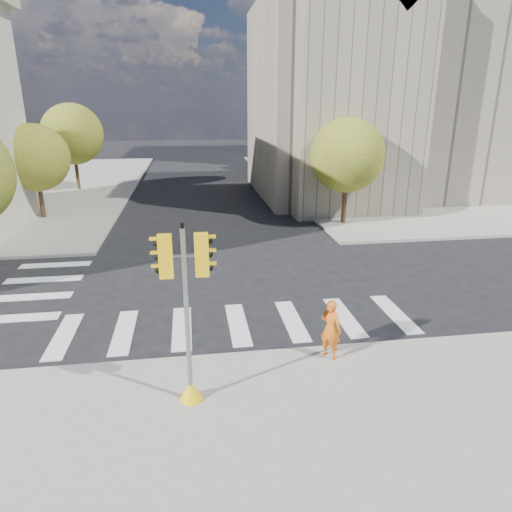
% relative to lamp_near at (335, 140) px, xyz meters
% --- Properties ---
extents(ground, '(160.00, 160.00, 0.00)m').
position_rel_lamp_near_xyz_m(ground, '(-8.00, -14.00, -4.58)').
color(ground, black).
rests_on(ground, ground).
extents(sidewalk_far_right, '(28.00, 40.00, 0.15)m').
position_rel_lamp_near_xyz_m(sidewalk_far_right, '(12.00, 12.00, -4.50)').
color(sidewalk_far_right, gray).
rests_on(sidewalk_far_right, ground).
extents(civic_building, '(26.00, 16.00, 19.39)m').
position_rel_lamp_near_xyz_m(civic_building, '(7.59, 5.12, 2.68)').
color(civic_building, gray).
rests_on(civic_building, ground).
extents(office_tower, '(20.00, 18.00, 30.00)m').
position_rel_lamp_near_xyz_m(office_tower, '(14.00, 28.00, 10.42)').
color(office_tower, '#9EA0A3').
rests_on(office_tower, ground).
extents(tree_lw_mid, '(4.00, 4.00, 5.77)m').
position_rel_lamp_near_xyz_m(tree_lw_mid, '(-18.50, 0.00, -0.82)').
color(tree_lw_mid, '#382616').
rests_on(tree_lw_mid, ground).
extents(tree_lw_far, '(4.80, 4.80, 6.95)m').
position_rel_lamp_near_xyz_m(tree_lw_far, '(-18.50, 10.00, -0.04)').
color(tree_lw_far, '#382616').
rests_on(tree_lw_far, ground).
extents(tree_re_near, '(4.20, 4.20, 6.16)m').
position_rel_lamp_near_xyz_m(tree_re_near, '(-0.50, -4.00, -0.53)').
color(tree_re_near, '#382616').
rests_on(tree_re_near, ground).
extents(tree_re_mid, '(4.60, 4.60, 6.66)m').
position_rel_lamp_near_xyz_m(tree_re_mid, '(-0.50, 8.00, -0.23)').
color(tree_re_mid, '#382616').
rests_on(tree_re_mid, ground).
extents(tree_re_far, '(4.00, 4.00, 5.88)m').
position_rel_lamp_near_xyz_m(tree_re_far, '(-0.50, 20.00, -0.71)').
color(tree_re_far, '#382616').
rests_on(tree_re_far, ground).
extents(lamp_near, '(0.35, 0.18, 8.11)m').
position_rel_lamp_near_xyz_m(lamp_near, '(0.00, 0.00, 0.00)').
color(lamp_near, black).
rests_on(lamp_near, sidewalk_far_right).
extents(lamp_far, '(0.35, 0.18, 8.11)m').
position_rel_lamp_near_xyz_m(lamp_far, '(0.00, 14.00, 0.00)').
color(lamp_far, black).
rests_on(lamp_far, sidewalk_far_right).
extents(traffic_signal, '(1.06, 0.56, 4.30)m').
position_rel_lamp_near_xyz_m(traffic_signal, '(-9.65, -19.99, -2.62)').
color(traffic_signal, yellow).
rests_on(traffic_signal, sidewalk_near).
extents(photographer, '(0.72, 0.73, 1.70)m').
position_rel_lamp_near_xyz_m(photographer, '(-5.83, -18.60, -3.58)').
color(photographer, orange).
rests_on(photographer, sidewalk_near).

